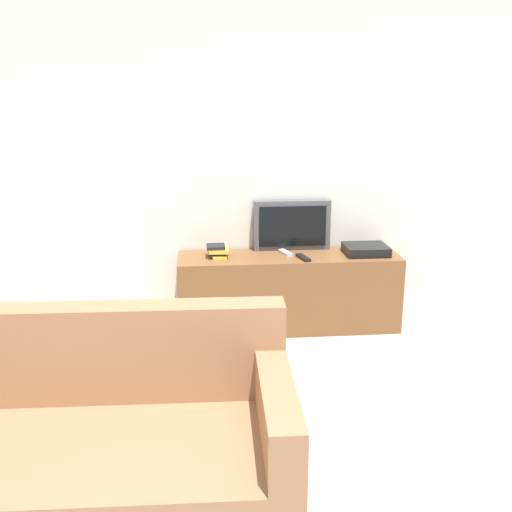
% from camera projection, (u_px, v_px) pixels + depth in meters
% --- Properties ---
extents(wall_back, '(9.00, 0.06, 2.60)m').
position_uv_depth(wall_back, '(214.00, 161.00, 4.68)').
color(wall_back, silver).
rests_on(wall_back, ground_plane).
extents(tv_stand, '(1.72, 0.45, 0.60)m').
position_uv_depth(tv_stand, '(288.00, 292.00, 4.74)').
color(tv_stand, brown).
rests_on(tv_stand, ground_plane).
extents(television, '(0.61, 0.09, 0.40)m').
position_uv_depth(television, '(292.00, 225.00, 4.78)').
color(television, '#4C4C51').
rests_on(television, tv_stand).
extents(couch, '(2.14, 0.92, 0.90)m').
position_uv_depth(couch, '(43.00, 465.00, 2.54)').
color(couch, '#8C6042').
rests_on(couch, ground_plane).
extents(book_stack, '(0.17, 0.21, 0.10)m').
position_uv_depth(book_stack, '(218.00, 251.00, 4.61)').
color(book_stack, gold).
rests_on(book_stack, tv_stand).
extents(remote_on_stand, '(0.10, 0.18, 0.02)m').
position_uv_depth(remote_on_stand, '(285.00, 253.00, 4.69)').
color(remote_on_stand, '#B7B7B7').
rests_on(remote_on_stand, tv_stand).
extents(remote_secondary, '(0.09, 0.19, 0.02)m').
position_uv_depth(remote_secondary, '(303.00, 258.00, 4.55)').
color(remote_secondary, black).
rests_on(remote_secondary, tv_stand).
extents(set_top_box, '(0.33, 0.29, 0.07)m').
position_uv_depth(set_top_box, '(366.00, 250.00, 4.70)').
color(set_top_box, black).
rests_on(set_top_box, tv_stand).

